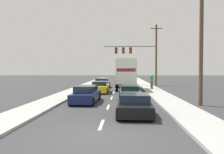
{
  "coord_description": "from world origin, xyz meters",
  "views": [
    {
      "loc": [
        0.96,
        -8.59,
        2.54
      ],
      "look_at": [
        -0.26,
        18.46,
        1.68
      ],
      "focal_mm": 36.93,
      "sensor_mm": 36.0,
      "label": 1
    }
  ],
  "objects": [
    {
      "name": "sidewalk_left",
      "position": [
        -4.65,
        20.0,
        0.07
      ],
      "size": [
        2.2,
        80.0,
        0.14
      ],
      "primitive_type": "cube",
      "color": "#9E9E99",
      "rests_on": "ground_plane"
    },
    {
      "name": "lane_markings",
      "position": [
        0.0,
        24.45,
        0.0
      ],
      "size": [
        0.14,
        57.0,
        0.01
      ],
      "color": "silver",
      "rests_on": "ground_plane"
    },
    {
      "name": "car_navy",
      "position": [
        -1.86,
        9.11,
        0.6
      ],
      "size": [
        1.93,
        4.67,
        1.3
      ],
      "color": "#141E4C",
      "rests_on": "ground_plane"
    },
    {
      "name": "utility_pole_near",
      "position": [
        6.51,
        7.95,
        4.6
      ],
      "size": [
        1.8,
        0.28,
        8.92
      ],
      "color": "brown",
      "rests_on": "ground_plane"
    },
    {
      "name": "car_gray",
      "position": [
        -1.9,
        23.97,
        0.6
      ],
      "size": [
        2.11,
        4.15,
        1.31
      ],
      "color": "slate",
      "rests_on": "ground_plane"
    },
    {
      "name": "ground_plane",
      "position": [
        0.0,
        25.0,
        0.0
      ],
      "size": [
        140.0,
        140.0,
        0.0
      ],
      "primitive_type": "plane",
      "color": "#333335"
    },
    {
      "name": "car_yellow",
      "position": [
        -1.47,
        16.6,
        0.59
      ],
      "size": [
        1.85,
        4.31,
        1.28
      ],
      "color": "yellow",
      "rests_on": "ground_plane"
    },
    {
      "name": "utility_pole_mid",
      "position": [
        6.26,
        27.83,
        4.93
      ],
      "size": [
        1.8,
        0.28,
        9.59
      ],
      "color": "brown",
      "rests_on": "ground_plane"
    },
    {
      "name": "pedestrian_near_corner",
      "position": [
        4.63,
        20.28,
        1.05
      ],
      "size": [
        0.38,
        0.38,
        1.82
      ],
      "color": "brown",
      "rests_on": "sidewalk_right"
    },
    {
      "name": "car_black",
      "position": [
        1.64,
        4.29,
        0.55
      ],
      "size": [
        2.01,
        4.05,
        1.19
      ],
      "color": "black",
      "rests_on": "ground_plane"
    },
    {
      "name": "box_truck",
      "position": [
        1.45,
        20.2,
        2.12
      ],
      "size": [
        2.63,
        8.22,
        3.79
      ],
      "color": "white",
      "rests_on": "ground_plane"
    },
    {
      "name": "traffic_signal_mast",
      "position": [
        2.53,
        28.7,
        5.21
      ],
      "size": [
        8.54,
        0.69,
        6.83
      ],
      "color": "#595B56",
      "rests_on": "ground_plane"
    },
    {
      "name": "sidewalk_right",
      "position": [
        4.65,
        20.0,
        0.07
      ],
      "size": [
        2.2,
        80.0,
        0.14
      ],
      "primitive_type": "cube",
      "color": "#9E9E99",
      "rests_on": "ground_plane"
    },
    {
      "name": "car_green",
      "position": [
        1.65,
        12.52,
        0.52
      ],
      "size": [
        1.93,
        4.67,
        1.1
      ],
      "color": "#196B38",
      "rests_on": "ground_plane"
    }
  ]
}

